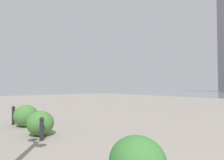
# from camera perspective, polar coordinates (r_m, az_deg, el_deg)

# --- Properties ---
(bollard_near) EXTENTS (0.13, 0.13, 0.71)m
(bollard_near) POSITION_cam_1_polar(r_m,az_deg,el_deg) (6.32, -20.06, -13.21)
(bollard_near) COLOR #232328
(bollard_near) RESTS_ON ground
(bollard_mid) EXTENTS (0.13, 0.13, 0.79)m
(bollard_mid) POSITION_cam_1_polar(r_m,az_deg,el_deg) (9.28, -27.09, -9.15)
(bollard_mid) COLOR #232328
(bollard_mid) RESTS_ON ground
(shrub_low) EXTENTS (1.02, 0.92, 0.87)m
(shrub_low) POSITION_cam_1_polar(r_m,az_deg,el_deg) (8.70, -24.07, -9.56)
(shrub_low) COLOR #477F38
(shrub_low) RESTS_ON ground
(shrub_round) EXTENTS (0.95, 0.85, 0.81)m
(shrub_round) POSITION_cam_1_polar(r_m,az_deg,el_deg) (6.98, -20.36, -11.83)
(shrub_round) COLOR #477F38
(shrub_round) RESTS_ON ground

